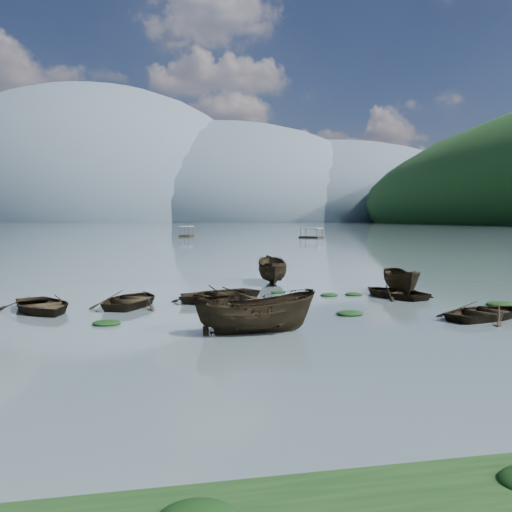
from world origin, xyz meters
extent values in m
plane|color=slate|center=(0.00, 0.00, 0.00)|extent=(2400.00, 2400.00, 0.00)
ellipsoid|color=#475666|center=(-60.00, 900.00, 0.00)|extent=(520.00, 520.00, 340.00)
ellipsoid|color=#475666|center=(140.00, 900.00, 0.00)|extent=(520.00, 520.00, 260.00)
ellipsoid|color=#475666|center=(320.00, 900.00, 0.00)|extent=(520.00, 520.00, 220.00)
imported|color=black|center=(-10.70, 7.20, 0.00)|extent=(4.70, 5.39, 0.93)
imported|color=black|center=(-6.79, 8.24, 0.00)|extent=(4.49, 5.23, 0.91)
imported|color=black|center=(-2.48, 0.54, 0.00)|extent=(4.51, 1.86, 1.72)
imported|color=black|center=(6.63, 8.36, 0.00)|extent=(4.09, 4.86, 0.86)
imported|color=black|center=(7.44, 1.54, 0.00)|extent=(4.98, 4.36, 0.86)
imported|color=black|center=(7.62, 9.51, 0.00)|extent=(2.38, 4.40, 1.61)
imported|color=black|center=(-3.25, 8.16, 0.00)|extent=(3.95, 4.57, 0.80)
imported|color=black|center=(-2.68, 8.87, 0.00)|extent=(5.69, 5.19, 0.97)
imported|color=black|center=(1.86, 15.86, 0.00)|extent=(2.57, 5.00, 1.84)
ellipsoid|color=black|center=(-7.79, 3.37, 0.00)|extent=(1.09, 0.89, 0.24)
ellipsoid|color=black|center=(-3.60, 3.01, 0.00)|extent=(0.93, 0.74, 0.20)
ellipsoid|color=black|center=(2.22, 3.44, 0.00)|extent=(1.17, 0.93, 0.25)
ellipsoid|color=black|center=(4.77, 9.34, 0.00)|extent=(0.95, 0.80, 0.21)
ellipsoid|color=black|center=(10.06, 4.36, 0.00)|extent=(1.33, 1.06, 0.28)
ellipsoid|color=black|center=(-10.75, 7.70, 0.00)|extent=(1.05, 0.85, 0.22)
ellipsoid|color=black|center=(1.06, 11.11, 0.00)|extent=(0.83, 0.69, 0.17)
ellipsoid|color=black|center=(3.39, 9.34, 0.00)|extent=(0.98, 0.78, 0.21)
camera|label=1|loc=(-6.76, -19.12, 4.07)|focal=40.00mm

